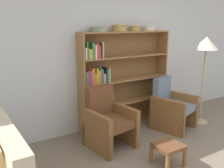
{
  "coord_description": "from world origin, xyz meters",
  "views": [
    {
      "loc": [
        -2.76,
        -1.45,
        1.96
      ],
      "look_at": [
        -0.62,
        2.01,
        0.95
      ],
      "focal_mm": 40.0,
      "sensor_mm": 36.0,
      "label": 1
    }
  ],
  "objects_px": {
    "bowl_brass": "(100,29)",
    "bowl_copper": "(120,27)",
    "armchair_leather": "(109,121)",
    "bowl_cream": "(149,28)",
    "footstool": "(168,148)",
    "bowl_sage": "(135,28)",
    "bookshelf": "(117,82)",
    "floor_lamp": "(206,47)",
    "armchair_cushioned": "(172,107)"
  },
  "relations": [
    {
      "from": "footstool",
      "to": "bowl_sage",
      "type": "bearing_deg",
      "value": 71.88
    },
    {
      "from": "floor_lamp",
      "to": "footstool",
      "type": "relative_size",
      "value": 4.66
    },
    {
      "from": "bowl_sage",
      "to": "armchair_leather",
      "type": "xyz_separation_m",
      "value": [
        -0.91,
        -0.57,
        -1.44
      ]
    },
    {
      "from": "bookshelf",
      "to": "bowl_cream",
      "type": "bearing_deg",
      "value": -1.37
    },
    {
      "from": "armchair_leather",
      "to": "bowl_brass",
      "type": "bearing_deg",
      "value": -115.11
    },
    {
      "from": "bowl_sage",
      "to": "footstool",
      "type": "xyz_separation_m",
      "value": [
        -0.49,
        -1.49,
        -1.6
      ]
    },
    {
      "from": "bowl_sage",
      "to": "armchair_leather",
      "type": "height_order",
      "value": "bowl_sage"
    },
    {
      "from": "bowl_cream",
      "to": "floor_lamp",
      "type": "xyz_separation_m",
      "value": [
        0.82,
        -0.69,
        -0.36
      ]
    },
    {
      "from": "armchair_cushioned",
      "to": "bowl_sage",
      "type": "bearing_deg",
      "value": -67.96
    },
    {
      "from": "bowl_sage",
      "to": "bowl_cream",
      "type": "height_order",
      "value": "bowl_sage"
    },
    {
      "from": "bowl_sage",
      "to": "armchair_cushioned",
      "type": "xyz_separation_m",
      "value": [
        0.48,
        -0.57,
        -1.44
      ]
    },
    {
      "from": "footstool",
      "to": "bookshelf",
      "type": "bearing_deg",
      "value": 85.9
    },
    {
      "from": "armchair_leather",
      "to": "bowl_sage",
      "type": "bearing_deg",
      "value": -156.73
    },
    {
      "from": "armchair_leather",
      "to": "bowl_copper",
      "type": "bearing_deg",
      "value": -144.39
    },
    {
      "from": "armchair_cushioned",
      "to": "footstool",
      "type": "bearing_deg",
      "value": 25.75
    },
    {
      "from": "bowl_copper",
      "to": "bowl_sage",
      "type": "xyz_separation_m",
      "value": [
        0.33,
        0.0,
        -0.01
      ]
    },
    {
      "from": "bowl_cream",
      "to": "bowl_sage",
      "type": "bearing_deg",
      "value": -180.0
    },
    {
      "from": "bookshelf",
      "to": "bowl_brass",
      "type": "bearing_deg",
      "value": -177.24
    },
    {
      "from": "armchair_leather",
      "to": "floor_lamp",
      "type": "distance_m",
      "value": 2.34
    },
    {
      "from": "bookshelf",
      "to": "armchair_cushioned",
      "type": "height_order",
      "value": "bookshelf"
    },
    {
      "from": "bowl_brass",
      "to": "bowl_copper",
      "type": "relative_size",
      "value": 1.08
    },
    {
      "from": "bowl_copper",
      "to": "bowl_sage",
      "type": "distance_m",
      "value": 0.33
    },
    {
      "from": "bookshelf",
      "to": "bowl_copper",
      "type": "distance_m",
      "value": 0.99
    },
    {
      "from": "bowl_sage",
      "to": "footstool",
      "type": "height_order",
      "value": "bowl_sage"
    },
    {
      "from": "bowl_copper",
      "to": "armchair_cushioned",
      "type": "bearing_deg",
      "value": -35.25
    },
    {
      "from": "bowl_copper",
      "to": "bowl_cream",
      "type": "distance_m",
      "value": 0.67
    },
    {
      "from": "armchair_leather",
      "to": "footstool",
      "type": "xyz_separation_m",
      "value": [
        0.42,
        -0.93,
        -0.16
      ]
    },
    {
      "from": "bowl_copper",
      "to": "bowl_cream",
      "type": "bearing_deg",
      "value": 0.0
    },
    {
      "from": "bookshelf",
      "to": "floor_lamp",
      "type": "height_order",
      "value": "bookshelf"
    },
    {
      "from": "armchair_cushioned",
      "to": "floor_lamp",
      "type": "height_order",
      "value": "floor_lamp"
    },
    {
      "from": "bookshelf",
      "to": "bowl_cream",
      "type": "height_order",
      "value": "bowl_cream"
    },
    {
      "from": "bowl_brass",
      "to": "bowl_copper",
      "type": "bearing_deg",
      "value": -0.0
    },
    {
      "from": "bookshelf",
      "to": "bowl_copper",
      "type": "relative_size",
      "value": 6.91
    },
    {
      "from": "bowl_sage",
      "to": "armchair_leather",
      "type": "relative_size",
      "value": 0.22
    },
    {
      "from": "armchair_cushioned",
      "to": "footstool",
      "type": "xyz_separation_m",
      "value": [
        -0.97,
        -0.93,
        -0.16
      ]
    },
    {
      "from": "floor_lamp",
      "to": "armchair_leather",
      "type": "bearing_deg",
      "value": 176.57
    },
    {
      "from": "bookshelf",
      "to": "floor_lamp",
      "type": "distance_m",
      "value": 1.81
    },
    {
      "from": "bowl_brass",
      "to": "floor_lamp",
      "type": "xyz_separation_m",
      "value": [
        1.9,
        -0.69,
        -0.36
      ]
    },
    {
      "from": "bookshelf",
      "to": "bowl_brass",
      "type": "distance_m",
      "value": 1.04
    },
    {
      "from": "bookshelf",
      "to": "bowl_copper",
      "type": "height_order",
      "value": "bowl_copper"
    },
    {
      "from": "armchair_leather",
      "to": "footstool",
      "type": "height_order",
      "value": "armchair_leather"
    },
    {
      "from": "bowl_brass",
      "to": "bowl_sage",
      "type": "relative_size",
      "value": 1.34
    },
    {
      "from": "armchair_leather",
      "to": "bowl_cream",
      "type": "bearing_deg",
      "value": -164.34
    },
    {
      "from": "bowl_copper",
      "to": "floor_lamp",
      "type": "relative_size",
      "value": 0.16
    },
    {
      "from": "armchair_cushioned",
      "to": "floor_lamp",
      "type": "bearing_deg",
      "value": 151.87
    },
    {
      "from": "bowl_brass",
      "to": "armchair_cushioned",
      "type": "bearing_deg",
      "value": -25.03
    },
    {
      "from": "armchair_leather",
      "to": "floor_lamp",
      "type": "relative_size",
      "value": 0.56
    },
    {
      "from": "bowl_copper",
      "to": "footstool",
      "type": "relative_size",
      "value": 0.73
    },
    {
      "from": "bookshelf",
      "to": "footstool",
      "type": "height_order",
      "value": "bookshelf"
    },
    {
      "from": "armchair_cushioned",
      "to": "floor_lamp",
      "type": "relative_size",
      "value": 0.56
    }
  ]
}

